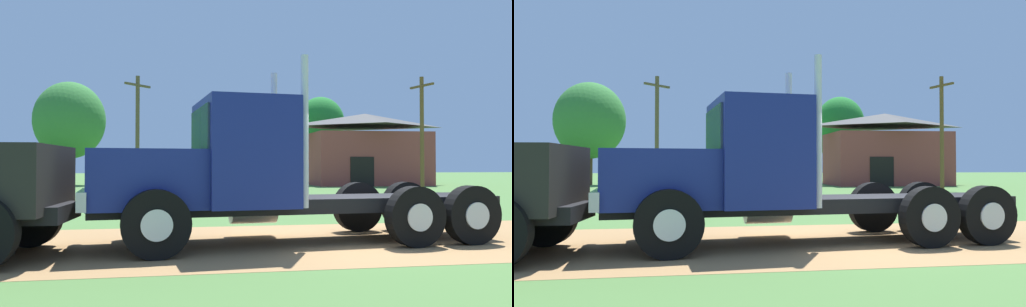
% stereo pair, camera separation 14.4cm
% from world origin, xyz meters
% --- Properties ---
extents(ground_plane, '(200.00, 200.00, 0.00)m').
position_xyz_m(ground_plane, '(0.00, 0.00, 0.00)').
color(ground_plane, '#4A7337').
extents(dirt_track, '(120.00, 5.56, 0.01)m').
position_xyz_m(dirt_track, '(0.00, 0.00, 0.00)').
color(dirt_track, '#A07749').
rests_on(dirt_track, ground_plane).
extents(truck_foreground_white, '(8.44, 3.31, 3.56)m').
position_xyz_m(truck_foreground_white, '(-2.37, -0.14, 1.30)').
color(truck_foreground_white, black).
rests_on(truck_foreground_white, ground_plane).
extents(visitor_far_side, '(0.61, 0.34, 1.78)m').
position_xyz_m(visitor_far_side, '(-3.74, 5.27, 0.97)').
color(visitor_far_side, '#33723F').
rests_on(visitor_far_side, ground_plane).
extents(shed_building, '(9.60, 6.77, 5.71)m').
position_xyz_m(shed_building, '(11.93, 28.59, 2.75)').
color(shed_building, brown).
rests_on(shed_building, ground_plane).
extents(utility_pole_near, '(1.60, 1.71, 7.40)m').
position_xyz_m(utility_pole_near, '(-5.65, 23.95, 3.94)').
color(utility_pole_near, brown).
rests_on(utility_pole_near, ground_plane).
extents(utility_pole_far, '(0.60, 2.18, 7.40)m').
position_xyz_m(utility_pole_far, '(12.78, 21.03, 3.95)').
color(utility_pole_far, brown).
rests_on(utility_pole_far, ground_plane).
extents(tree_mid, '(5.51, 5.51, 8.15)m').
position_xyz_m(tree_mid, '(-11.29, 32.02, 5.11)').
color(tree_mid, '#513823').
rests_on(tree_mid, ground_plane).
extents(tree_right, '(3.82, 3.82, 6.28)m').
position_xyz_m(tree_right, '(8.66, 41.26, 4.15)').
color(tree_right, '#513823').
rests_on(tree_right, ground_plane).
extents(tree_far_right, '(4.53, 4.53, 8.02)m').
position_xyz_m(tree_far_right, '(10.53, 36.10, 5.51)').
color(tree_far_right, '#513823').
rests_on(tree_far_right, ground_plane).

